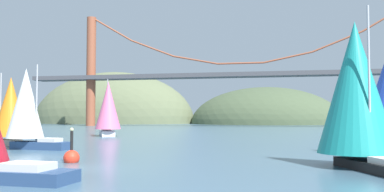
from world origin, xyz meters
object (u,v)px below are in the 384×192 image
Objects in this scene: sailboat_white_mainsail at (27,107)px; sailboat_orange_sail at (9,109)px; channel_buoy at (72,157)px; sailboat_teal_sail at (356,90)px; sailboat_pink_spinnaker at (108,108)px.

sailboat_orange_sail is (-4.45, 3.45, -0.17)m from sailboat_white_mainsail.
sailboat_white_mainsail is 1.04× the size of sailboat_orange_sail.
sailboat_white_mainsail is 3.09× the size of channel_buoy.
sailboat_orange_sail is 0.79× the size of sailboat_teal_sail.
sailboat_pink_spinnaker is at bearing 109.79° from channel_buoy.
channel_buoy is (14.46, -13.21, -3.50)m from sailboat_orange_sail.
channel_buoy is at bearing -70.21° from sailboat_pink_spinnaker.
sailboat_pink_spinnaker is 45.07m from sailboat_teal_sail.
sailboat_pink_spinnaker is at bearing 95.25° from sailboat_white_mainsail.
sailboat_teal_sail reaches higher than sailboat_orange_sail.
sailboat_teal_sail is (33.31, -11.84, 0.98)m from sailboat_orange_sail.
sailboat_teal_sail is 19.42m from channel_buoy.
sailboat_orange_sail is at bearing 160.42° from sailboat_teal_sail.
sailboat_pink_spinnaker is 3.38× the size of channel_buoy.
sailboat_white_mainsail is 0.92× the size of sailboat_pink_spinnaker.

